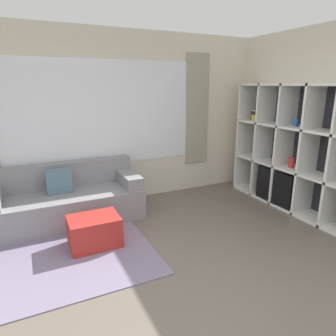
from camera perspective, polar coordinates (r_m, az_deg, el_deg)
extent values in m
plane|color=#665B51|center=(2.79, 5.66, -26.82)|extent=(16.00, 16.00, 0.00)
cube|color=beige|center=(4.82, -12.43, 8.91)|extent=(6.70, 0.07, 2.70)
cube|color=white|center=(4.77, -12.39, 10.06)|extent=(3.03, 0.01, 1.60)
cube|color=#9E9984|center=(5.40, 5.56, 10.95)|extent=(0.44, 0.03, 1.90)
cube|color=beige|center=(5.06, 25.11, 8.12)|extent=(0.07, 4.09, 2.70)
cube|color=slate|center=(3.73, -25.70, -16.33)|extent=(2.78, 1.68, 0.01)
cube|color=#232328|center=(5.06, 24.68, 3.55)|extent=(0.02, 2.28, 1.90)
cube|color=white|center=(4.76, 25.20, 2.82)|extent=(0.42, 0.04, 1.90)
cube|color=white|center=(5.05, 21.25, 3.92)|extent=(0.42, 0.04, 1.90)
cube|color=white|center=(5.37, 17.73, 4.87)|extent=(0.42, 0.04, 1.90)
cube|color=white|center=(5.70, 14.61, 5.70)|extent=(0.42, 0.04, 1.90)
cube|color=white|center=(5.16, 22.07, -6.76)|extent=(0.42, 2.28, 0.04)
cube|color=white|center=(4.98, 22.78, -0.17)|extent=(0.42, 2.28, 0.04)
cube|color=white|center=(4.86, 23.57, 7.04)|extent=(0.42, 2.28, 0.04)
cube|color=white|center=(4.82, 24.38, 14.28)|extent=(0.42, 2.28, 0.04)
cube|color=black|center=(5.08, 19.43, -3.41)|extent=(0.04, 0.73, 0.54)
cube|color=black|center=(5.18, 19.34, -6.04)|extent=(0.10, 0.24, 0.03)
cube|color=#232328|center=(5.47, 16.20, 9.56)|extent=(0.10, 0.10, 0.16)
cylinder|color=red|center=(4.96, 22.45, 0.94)|extent=(0.08, 0.08, 0.15)
cylinder|color=#2856A8|center=(4.86, 23.14, 7.95)|extent=(0.07, 0.07, 0.11)
cube|color=gold|center=(5.45, 16.42, 9.20)|extent=(0.11, 0.11, 0.10)
cube|color=white|center=(5.48, 16.13, 9.65)|extent=(0.08, 0.08, 0.17)
cube|color=gray|center=(4.50, -18.57, -7.07)|extent=(2.05, 0.82, 0.42)
cube|color=gray|center=(4.67, -19.52, -1.22)|extent=(2.05, 0.18, 0.36)
cube|color=gray|center=(4.57, -7.61, -1.96)|extent=(0.24, 0.76, 0.18)
cube|color=slate|center=(4.40, -20.03, -2.41)|extent=(0.35, 0.14, 0.34)
cube|color=#A82823|center=(3.77, -13.86, -11.65)|extent=(0.59, 0.44, 0.37)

